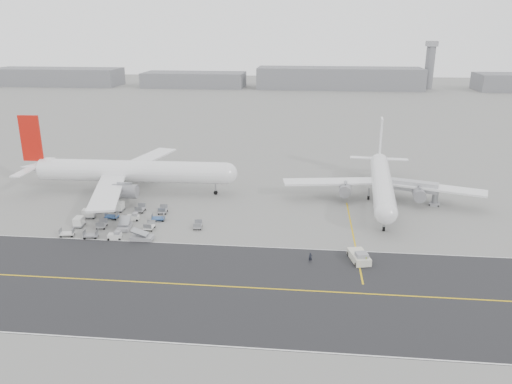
# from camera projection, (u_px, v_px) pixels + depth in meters

# --- Properties ---
(ground) EXTENTS (700.00, 700.00, 0.00)m
(ground) POSITION_uv_depth(u_px,v_px,m) (202.00, 240.00, 98.51)
(ground) COLOR gray
(ground) RESTS_ON ground
(taxiway) EXTENTS (220.00, 59.00, 0.03)m
(taxiway) POSITION_uv_depth(u_px,v_px,m) (209.00, 286.00, 81.03)
(taxiway) COLOR #292A2C
(taxiway) RESTS_ON ground
(horizon_buildings) EXTENTS (520.00, 28.00, 28.00)m
(horizon_buildings) POSITION_uv_depth(u_px,v_px,m) (324.00, 88.00, 340.96)
(horizon_buildings) COLOR slate
(horizon_buildings) RESTS_ON ground
(control_tower) EXTENTS (7.00, 7.00, 31.25)m
(control_tower) POSITION_uv_depth(u_px,v_px,m) (430.00, 64.00, 333.60)
(control_tower) COLOR slate
(control_tower) RESTS_ON ground
(airliner_a) EXTENTS (56.06, 55.42, 19.33)m
(airliner_a) POSITION_uv_depth(u_px,v_px,m) (127.00, 171.00, 125.13)
(airliner_a) COLOR white
(airliner_a) RESTS_ON ground
(airliner_b) EXTENTS (47.40, 48.12, 16.60)m
(airliner_b) POSITION_uv_depth(u_px,v_px,m) (382.00, 182.00, 119.08)
(airliner_b) COLOR white
(airliner_b) RESTS_ON ground
(pushback_tug) EXTENTS (4.00, 7.71, 2.17)m
(pushback_tug) POSITION_uv_depth(u_px,v_px,m) (359.00, 257.00, 89.17)
(pushback_tug) COLOR beige
(pushback_tug) RESTS_ON ground
(jet_bridge) EXTENTS (14.59, 7.01, 5.49)m
(jet_bridge) POSITION_uv_depth(u_px,v_px,m) (409.00, 186.00, 118.78)
(jet_bridge) COLOR gray
(jet_bridge) RESTS_ON ground
(gse_cluster) EXTENTS (25.66, 24.87, 2.16)m
(gse_cluster) POSITION_uv_depth(u_px,v_px,m) (118.00, 224.00, 106.44)
(gse_cluster) COLOR gray
(gse_cluster) RESTS_ON ground
(stray_dolly) EXTENTS (1.85, 2.75, 1.60)m
(stray_dolly) POSITION_uv_depth(u_px,v_px,m) (198.00, 228.00, 104.07)
(stray_dolly) COLOR silver
(stray_dolly) RESTS_ON ground
(ground_crew_a) EXTENTS (0.78, 0.62, 1.87)m
(ground_crew_a) POSITION_uv_depth(u_px,v_px,m) (310.00, 258.00, 88.74)
(ground_crew_a) COLOR black
(ground_crew_a) RESTS_ON ground
(ground_crew_b) EXTENTS (0.97, 0.81, 1.79)m
(ground_crew_b) POSITION_uv_depth(u_px,v_px,m) (366.00, 261.00, 87.43)
(ground_crew_b) COLOR #B0CE18
(ground_crew_b) RESTS_ON ground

